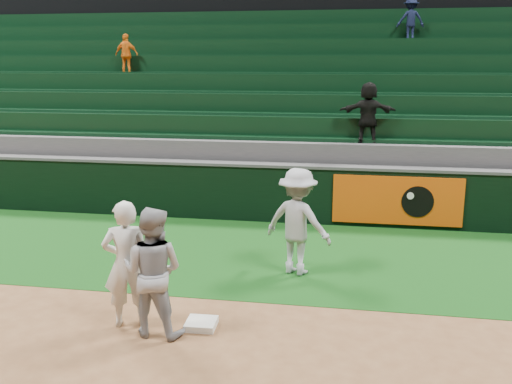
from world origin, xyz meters
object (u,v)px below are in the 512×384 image
first_baseman (127,264)px  baserunner (153,272)px  base_coach (298,222)px  first_base (201,324)px

first_baseman → baserunner: (0.40, -0.16, -0.01)m
baserunner → base_coach: bearing=-118.1°
first_base → base_coach: bearing=64.2°
first_base → baserunner: bearing=-154.3°
first_baseman → base_coach: base_coach is taller
first_baseman → first_base: bearing=170.0°
baserunner → first_base: bearing=-149.1°
baserunner → first_baseman: bearing=-16.1°
first_baseman → base_coach: 2.98m
first_base → base_coach: 2.51m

